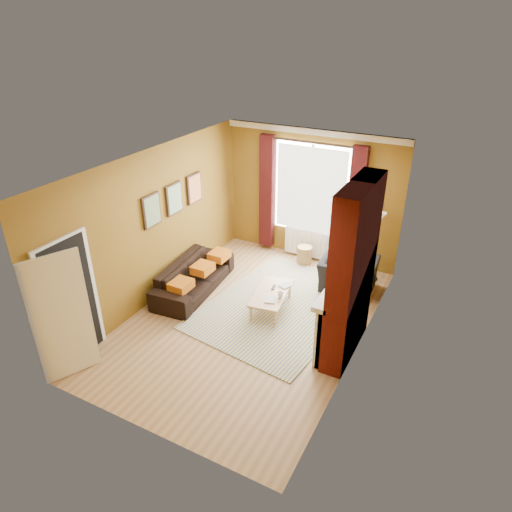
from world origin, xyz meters
name	(u,v)px	position (x,y,z in m)	size (l,w,h in m)	color
ground	(249,319)	(0.00, 0.00, 0.00)	(5.50, 5.50, 0.00)	olive
room_walls	(291,251)	(0.63, 0.28, 1.38)	(3.82, 5.54, 2.83)	brown
striped_rug	(281,306)	(0.33, 0.63, 0.01)	(2.74, 3.52, 0.02)	#376598
sofa	(194,277)	(-1.42, 0.37, 0.29)	(2.02, 0.79, 0.59)	black
armchair	(348,275)	(1.21, 1.75, 0.33)	(1.03, 0.90, 0.67)	black
coffee_table	(271,294)	(0.20, 0.47, 0.33)	(0.72, 1.17, 0.37)	tan
wicker_stool	(304,255)	(0.07, 2.37, 0.20)	(0.42, 0.42, 0.39)	#A47947
floor_lamp	(379,228)	(1.55, 2.39, 1.14)	(0.27, 0.27, 1.45)	black
book_a	(265,299)	(0.20, 0.21, 0.38)	(0.19, 0.25, 0.02)	#999999
book_b	(282,283)	(0.25, 0.83, 0.38)	(0.18, 0.25, 0.02)	#999999
mug	(280,295)	(0.41, 0.38, 0.42)	(0.11, 0.11, 0.10)	#999999
tv_remote	(274,287)	(0.17, 0.62, 0.38)	(0.08, 0.17, 0.02)	#28282B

